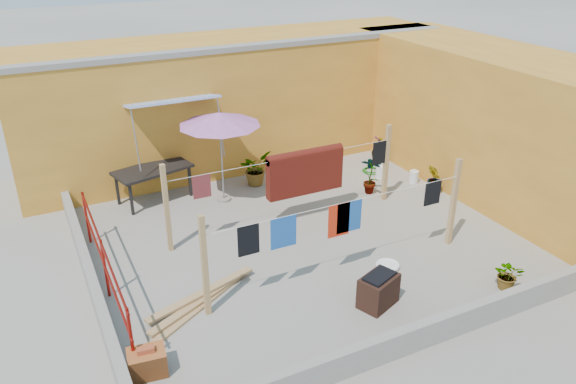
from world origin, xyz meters
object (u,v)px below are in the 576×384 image
object	(u,v)px
patio_umbrella	(219,119)
green_hose	(371,170)
plant_back_a	(255,169)
brazier	(378,290)
white_basin	(388,265)
water_jug_a	(414,177)
water_jug_b	(381,171)
brick_stack	(147,362)
outdoor_table	(153,171)

from	to	relation	value
patio_umbrella	green_hose	size ratio (longest dim) A/B	4.79
patio_umbrella	plant_back_a	xyz separation A→B (m)	(1.00, 0.49, -1.53)
brazier	white_basin	xyz separation A→B (m)	(0.81, 0.84, -0.25)
white_basin	water_jug_a	bearing A→B (deg)	45.42
white_basin	water_jug_a	size ratio (longest dim) A/B	1.26
green_hose	plant_back_a	world-z (taller)	plant_back_a
water_jug_b	green_hose	distance (m)	0.43
green_hose	brick_stack	bearing A→B (deg)	-146.27
brick_stack	water_jug_b	xyz separation A→B (m)	(6.84, 4.17, -0.03)
water_jug_a	green_hose	distance (m)	1.17
outdoor_table	water_jug_b	world-z (taller)	outdoor_table
outdoor_table	brick_stack	xyz separation A→B (m)	(-1.50, -5.43, -0.52)
brazier	water_jug_b	xyz separation A→B (m)	(3.04, 4.28, -0.12)
plant_back_a	white_basin	bearing A→B (deg)	-80.94
plant_back_a	outdoor_table	bearing A→B (deg)	174.68
brick_stack	brazier	distance (m)	3.80
brazier	white_basin	bearing A→B (deg)	46.13
brick_stack	white_basin	size ratio (longest dim) A/B	1.29
white_basin	green_hose	distance (m)	4.46
water_jug_b	plant_back_a	size ratio (longest dim) A/B	0.46
outdoor_table	white_basin	distance (m)	5.68
green_hose	water_jug_a	bearing A→B (deg)	-61.96
white_basin	patio_umbrella	bearing A→B (deg)	113.28
white_basin	green_hose	world-z (taller)	white_basin
patio_umbrella	water_jug_a	bearing A→B (deg)	-14.44
patio_umbrella	green_hose	distance (m)	4.39
white_basin	plant_back_a	size ratio (longest dim) A/B	0.54
water_jug_b	patio_umbrella	bearing A→B (deg)	172.09
brick_stack	brazier	world-z (taller)	brazier
outdoor_table	white_basin	world-z (taller)	outdoor_table
outdoor_table	water_jug_b	size ratio (longest dim) A/B	4.95
patio_umbrella	plant_back_a	world-z (taller)	patio_umbrella
white_basin	green_hose	size ratio (longest dim) A/B	0.96
brazier	green_hose	bearing A→B (deg)	56.96
brick_stack	plant_back_a	bearing A→B (deg)	53.17
white_basin	plant_back_a	world-z (taller)	plant_back_a
brick_stack	water_jug_a	distance (m)	8.21
patio_umbrella	plant_back_a	size ratio (longest dim) A/B	2.73
white_basin	water_jug_b	world-z (taller)	water_jug_b
patio_umbrella	white_basin	distance (m)	4.74
patio_umbrella	water_jug_b	world-z (taller)	patio_umbrella
water_jug_a	green_hose	bearing A→B (deg)	118.04
patio_umbrella	white_basin	size ratio (longest dim) A/B	5.01
white_basin	brazier	bearing A→B (deg)	-133.87
outdoor_table	water_jug_a	distance (m)	6.22
brick_stack	plant_back_a	size ratio (longest dim) A/B	0.70
water_jug_a	plant_back_a	xyz separation A→B (m)	(-3.50, 1.65, 0.25)
patio_umbrella	brick_stack	size ratio (longest dim) A/B	3.89
outdoor_table	brick_stack	bearing A→B (deg)	-105.44
patio_umbrella	white_basin	bearing A→B (deg)	-66.72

